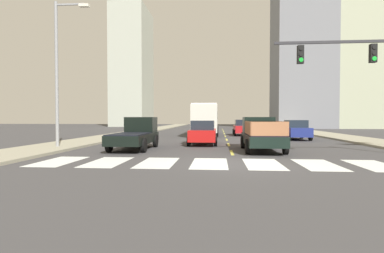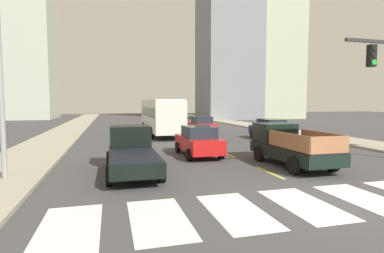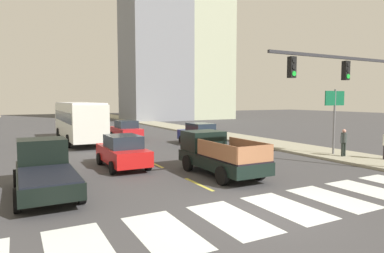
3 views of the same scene
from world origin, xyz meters
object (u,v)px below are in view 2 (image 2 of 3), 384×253
Objects in this scene: pickup_stakebed at (288,146)px; streetlight_left at (4,51)px; sedan_near_right at (201,125)px; pickup_dark at (132,151)px; city_bus at (161,114)px; sedan_near_left at (198,141)px; sedan_mid at (270,129)px.

streetlight_left is at bearing -179.60° from pickup_stakebed.
streetlight_left is (-12.25, -0.23, 4.03)m from pickup_stakebed.
sedan_near_right is at bearing 51.26° from streetlight_left.
pickup_dark is 15.57m from city_bus.
pickup_dark is 6.21m from streetlight_left.
pickup_dark is at bearing -116.16° from sedan_near_right.
pickup_stakebed is 1.00× the size of pickup_dark.
city_bus is at bearing 103.42° from pickup_stakebed.
pickup_dark is 0.48× the size of city_bus.
sedan_near_right is at bearing 88.79° from pickup_stakebed.
city_bus reaches higher than sedan_near_left.
city_bus is 4.15m from sedan_near_right.
city_bus is at bearing 61.71° from streetlight_left.
sedan_mid is at bearing -54.26° from sedan_near_right.
streetlight_left reaches higher than sedan_near_right.
pickup_stakebed is 0.48× the size of city_bus.
city_bus reaches higher than sedan_near_right.
pickup_dark reaches higher than sedan_near_left.
sedan_mid is at bearing 34.52° from pickup_dark.
sedan_mid is (4.13, -5.99, 0.00)m from sedan_near_right.
city_bus reaches higher than sedan_mid.
streetlight_left is (-8.39, -15.59, 3.02)m from city_bus.
sedan_mid is (8.13, -6.13, -1.09)m from city_bus.
city_bus is 2.45× the size of sedan_near_right.
pickup_stakebed is 7.58m from pickup_dark.
pickup_dark is at bearing 6.14° from streetlight_left.
city_bus reaches higher than pickup_stakebed.
pickup_stakebed is 15.86m from city_bus.
sedan_near_right is 1.00× the size of sedan_mid.
sedan_near_right is (4.00, -0.15, -1.09)m from city_bus.
streetlight_left reaches higher than sedan_near_left.
sedan_mid is at bearing 64.47° from pickup_stakebed.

